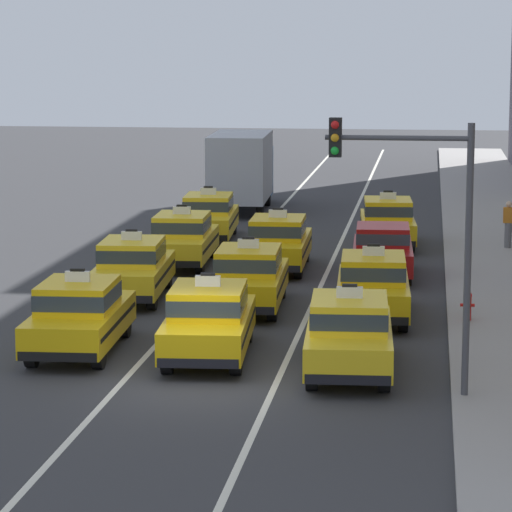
{
  "coord_description": "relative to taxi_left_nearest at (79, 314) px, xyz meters",
  "views": [
    {
      "loc": [
        4.69,
        -25.82,
        7.05
      ],
      "look_at": [
        0.06,
        8.65,
        1.3
      ],
      "focal_mm": 91.56,
      "sensor_mm": 36.0,
      "label": 1
    }
  ],
  "objects": [
    {
      "name": "taxi_left_fourth",
      "position": [
        0.07,
        17.12,
        0.0
      ],
      "size": [
        2.11,
        4.67,
        1.96
      ],
      "color": "black",
      "rests_on": "ground"
    },
    {
      "name": "taxi_center_third",
      "position": [
        3.23,
        11.41,
        0.0
      ],
      "size": [
        1.93,
        4.6,
        1.96
      ],
      "color": "black",
      "rests_on": "ground"
    },
    {
      "name": "lane_stripe_center_right",
      "position": [
        4.79,
        17.48,
        -0.87
      ],
      "size": [
        0.14,
        80.0,
        0.01
      ],
      "primitive_type": "cube",
      "color": "silver",
      "rests_on": "ground"
    },
    {
      "name": "taxi_left_nearest",
      "position": [
        0.0,
        0.0,
        0.0
      ],
      "size": [
        2.02,
        4.64,
        1.96
      ],
      "color": "black",
      "rests_on": "ground"
    },
    {
      "name": "taxi_center_second",
      "position": [
        3.17,
        5.31,
        0.0
      ],
      "size": [
        1.99,
        4.63,
        1.96
      ],
      "color": "black",
      "rests_on": "ground"
    },
    {
      "name": "sedan_right_third",
      "position": [
        6.5,
        10.62,
        -0.03
      ],
      "size": [
        1.93,
        4.37,
        1.58
      ],
      "color": "black",
      "rests_on": "ground"
    },
    {
      "name": "box_truck_left_fifth",
      "position": [
        0.04,
        25.68,
        0.9
      ],
      "size": [
        2.54,
        7.06,
        3.27
      ],
      "color": "black",
      "rests_on": "ground"
    },
    {
      "name": "fire_hydrant",
      "position": [
        8.87,
        3.99,
        -0.33
      ],
      "size": [
        0.36,
        0.22,
        0.73
      ],
      "color": "red",
      "rests_on": "sidewalk_curb"
    },
    {
      "name": "lane_stripe_left_center",
      "position": [
        1.59,
        17.48,
        -0.87
      ],
      "size": [
        0.14,
        80.0,
        0.01
      ],
      "primitive_type": "cube",
      "color": "silver",
      "rests_on": "ground"
    },
    {
      "name": "traffic_light_pole",
      "position": [
        7.67,
        -3.08,
        2.94
      ],
      "size": [
        2.87,
        0.33,
        5.58
      ],
      "color": "#47474C",
      "rests_on": "ground"
    },
    {
      "name": "taxi_left_third",
      "position": [
        0.14,
        11.79,
        0.0
      ],
      "size": [
        2.01,
        4.63,
        1.96
      ],
      "color": "black",
      "rests_on": "ground"
    },
    {
      "name": "taxi_center_nearest",
      "position": [
        3.02,
        -0.16,
        0.0
      ],
      "size": [
        2.09,
        4.66,
        1.96
      ],
      "color": "black",
      "rests_on": "ground"
    },
    {
      "name": "taxi_right_second",
      "position": [
        6.48,
        4.53,
        0.0
      ],
      "size": [
        2.01,
        4.64,
        1.96
      ],
      "color": "black",
      "rests_on": "ground"
    },
    {
      "name": "taxi_right_fourth",
      "position": [
        6.44,
        16.61,
        0.0
      ],
      "size": [
        2.11,
        4.67,
        1.96
      ],
      "color": "black",
      "rests_on": "ground"
    },
    {
      "name": "pedestrian_by_storefront",
      "position": [
        10.54,
        15.89,
        0.06
      ],
      "size": [
        0.47,
        0.24,
        1.58
      ],
      "color": "slate",
      "rests_on": "sidewalk_curb"
    },
    {
      "name": "sidewalk_curb",
      "position": [
        10.39,
        12.48,
        -0.8
      ],
      "size": [
        4.0,
        90.0,
        0.15
      ],
      "primitive_type": "cube",
      "color": "#9E9993",
      "rests_on": "ground"
    },
    {
      "name": "taxi_left_second",
      "position": [
        -0.21,
        6.29,
        0.0
      ],
      "size": [
        2.12,
        4.67,
        1.96
      ],
      "color": "black",
      "rests_on": "ground"
    },
    {
      "name": "ground_plane",
      "position": [
        3.19,
        -2.52,
        -0.88
      ],
      "size": [
        160.0,
        160.0,
        0.0
      ],
      "primitive_type": "plane",
      "color": "#353538"
    },
    {
      "name": "taxi_right_nearest",
      "position": [
        6.23,
        -1.08,
        0.0
      ],
      "size": [
        2.04,
        4.64,
        1.96
      ],
      "color": "black",
      "rests_on": "ground"
    }
  ]
}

